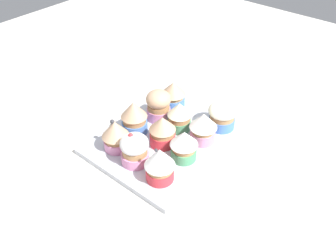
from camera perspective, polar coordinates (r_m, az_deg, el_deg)
name	(u,v)px	position (r cm, az deg, el deg)	size (l,w,h in cm)	color
ground_plane	(168,146)	(83.36, 0.00, -3.09)	(180.00, 180.00, 3.00)	beige
baking_tray	(168,139)	(82.00, 0.00, -1.98)	(32.19, 25.56, 1.20)	silver
cupcake_0	(173,94)	(89.35, 0.80, 5.01)	(6.10, 6.10, 6.62)	#477AC6
cupcake_1	(159,105)	(84.93, -1.48, 3.32)	(5.77, 5.77, 7.42)	pink
cupcake_2	(134,117)	(80.98, -5.27, 1.40)	(5.84, 5.84, 7.90)	#477AC6
cupcake_3	(116,134)	(77.19, -8.13, -1.29)	(5.82, 5.82, 7.34)	pink
cupcake_4	(181,117)	(81.67, 1.99, 1.45)	(5.34, 5.34, 6.88)	#4C9E6B
cupcake_5	(162,131)	(77.56, -0.87, -0.73)	(5.68, 5.68, 7.04)	#D1333D
cupcake_6	(134,149)	(73.74, -5.28, -3.52)	(5.83, 5.83, 7.10)	pink
cupcake_7	(222,115)	(83.38, 8.42, 1.68)	(6.54, 6.54, 6.18)	#477AC6
cupcake_8	(203,127)	(78.66, 5.47, -0.13)	(5.98, 5.98, 7.09)	pink
cupcake_9	(184,145)	(74.13, 2.49, -2.91)	(5.75, 5.75, 6.83)	#4C9E6B
cupcake_10	(160,164)	(69.57, -1.30, -5.85)	(5.96, 5.96, 7.70)	#D1333D
napkin	(206,86)	(100.95, 5.89, 6.14)	(12.58, 10.48, 0.60)	white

